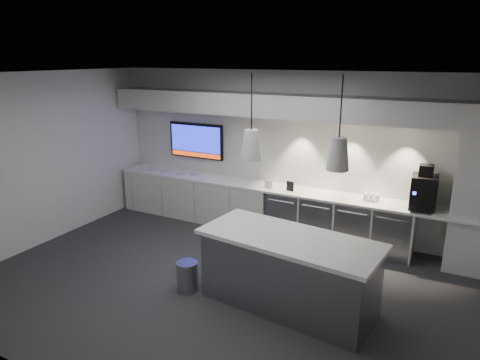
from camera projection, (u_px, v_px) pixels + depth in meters
The scene contains 27 objects.
floor at pixel (217, 283), 6.33m from camera, with size 7.00×7.00×0.00m, color #2C2C2F.
ceiling at pixel (213, 75), 5.49m from camera, with size 7.00×7.00×0.00m, color black.
wall_back at pixel (283, 152), 8.04m from camera, with size 7.00×7.00×0.00m, color silver.
wall_front at pixel (71, 260), 3.78m from camera, with size 7.00×7.00×0.00m, color silver.
wall_left at pixel (43, 160), 7.46m from camera, with size 7.00×7.00×0.00m, color silver.
back_counter at pixel (275, 188), 7.94m from camera, with size 6.80×0.65×0.04m, color white.
left_base_cabinets at pixel (197, 197), 8.84m from camera, with size 3.30×0.63×0.86m, color silver.
fridge_unit_a at pixel (287, 213), 7.95m from camera, with size 0.60×0.61×0.85m, color gray.
fridge_unit_b at pixel (320, 219), 7.68m from camera, with size 0.60×0.61×0.85m, color gray.
fridge_unit_c at pixel (355, 225), 7.40m from camera, with size 0.60×0.61×0.85m, color gray.
fridge_unit_d at pixel (393, 232), 7.12m from camera, with size 0.60×0.61×0.85m, color gray.
backsplash at pixel (346, 156), 7.48m from camera, with size 4.60×0.03×1.30m, color silver.
soffit at pixel (278, 105), 7.54m from camera, with size 6.90×0.60×0.40m, color silver.
column at pixel (473, 190), 6.43m from camera, with size 0.55×0.55×2.60m, color silver.
wall_tv at pixel (196, 141), 8.82m from camera, with size 1.25×0.07×0.72m.
island at pixel (288, 271), 5.64m from camera, with size 2.45×1.27×0.99m.
bin at pixel (187, 276), 6.10m from camera, with size 0.31×0.31×0.43m, color gray.
coffee_machine at pixel (424, 191), 6.76m from camera, with size 0.41×0.57×0.71m.
sign_black at pixel (290, 186), 7.68m from camera, with size 0.14×0.02×0.18m, color black.
sign_white at pixel (269, 185), 7.84m from camera, with size 0.18×0.02×0.14m, color white.
cup_cluster at pixel (371, 197), 7.14m from camera, with size 0.26×0.16×0.14m, color silver, non-canonical shape.
tray_a at pixel (154, 169), 9.13m from camera, with size 0.16×0.16×0.03m, color #ADADAD.
tray_b at pixel (166, 171), 9.01m from camera, with size 0.16×0.16×0.03m, color #ADADAD.
tray_c at pixel (181, 174), 8.79m from camera, with size 0.16×0.16×0.03m, color #ADADAD.
tray_d at pixel (194, 175), 8.72m from camera, with size 0.16×0.16×0.03m, color #ADADAD.
pendant_left at pixel (251, 145), 5.43m from camera, with size 0.27×0.27×1.09m.
pendant_right at pixel (338, 154), 4.94m from camera, with size 0.27×0.27×1.09m.
Camera 1 is at (2.91, -4.86, 3.23)m, focal length 32.00 mm.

